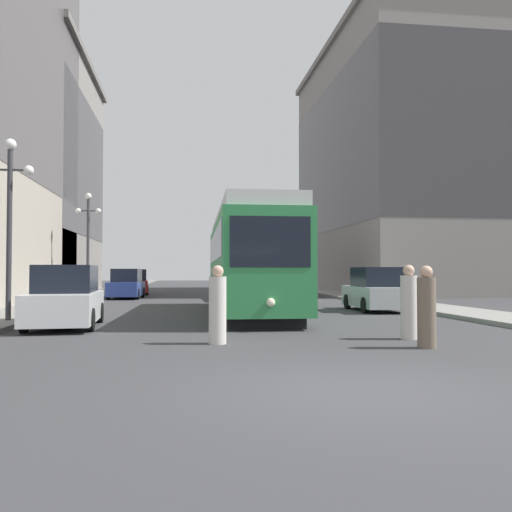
% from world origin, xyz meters
% --- Properties ---
extents(ground_plane, '(200.00, 200.00, 0.00)m').
position_xyz_m(ground_plane, '(0.00, 0.00, 0.00)').
color(ground_plane, '#38383A').
extents(sidewalk_left, '(2.63, 120.00, 0.15)m').
position_xyz_m(sidewalk_left, '(-8.32, 40.00, 0.07)').
color(sidewalk_left, gray).
rests_on(sidewalk_left, ground).
extents(sidewalk_right, '(2.63, 120.00, 0.15)m').
position_xyz_m(sidewalk_right, '(8.32, 40.00, 0.07)').
color(sidewalk_right, gray).
rests_on(sidewalk_right, ground).
extents(streetcar, '(2.97, 13.52, 3.89)m').
position_xyz_m(streetcar, '(0.23, 14.03, 2.10)').
color(streetcar, black).
rests_on(streetcar, ground).
extents(transit_bus, '(2.88, 11.26, 3.45)m').
position_xyz_m(transit_bus, '(3.20, 27.10, 1.95)').
color(transit_bus, black).
rests_on(transit_bus, ground).
extents(parked_car_left_near, '(2.04, 4.33, 1.82)m').
position_xyz_m(parked_car_left_near, '(-5.70, 27.01, 0.84)').
color(parked_car_left_near, black).
rests_on(parked_car_left_near, ground).
extents(parked_car_left_mid, '(2.11, 5.03, 1.82)m').
position_xyz_m(parked_car_left_mid, '(-5.71, 33.22, 0.84)').
color(parked_car_left_mid, black).
rests_on(parked_car_left_mid, ground).
extents(parked_car_right_far, '(2.02, 4.35, 1.82)m').
position_xyz_m(parked_car_right_far, '(5.70, 14.77, 0.84)').
color(parked_car_right_far, black).
rests_on(parked_car_right_far, ground).
extents(parked_car_left_far, '(2.07, 4.49, 1.82)m').
position_xyz_m(parked_car_left_far, '(-5.71, 9.47, 0.84)').
color(parked_car_left_far, black).
rests_on(parked_car_left_far, ground).
extents(pedestrian_crossing_near, '(0.39, 0.39, 1.76)m').
position_xyz_m(pedestrian_crossing_near, '(2.85, 3.85, 0.82)').
color(pedestrian_crossing_near, '#6B5B4C').
rests_on(pedestrian_crossing_near, ground).
extents(pedestrian_crossing_far, '(0.40, 0.40, 1.77)m').
position_xyz_m(pedestrian_crossing_far, '(-1.52, 5.14, 0.82)').
color(pedestrian_crossing_far, beige).
rests_on(pedestrian_crossing_far, ground).
extents(pedestrian_on_sidewalk, '(0.40, 0.40, 1.79)m').
position_xyz_m(pedestrian_on_sidewalk, '(3.12, 5.38, 0.84)').
color(pedestrian_on_sidewalk, beige).
rests_on(pedestrian_on_sidewalk, ground).
extents(lamp_post_left_near, '(1.41, 0.36, 5.60)m').
position_xyz_m(lamp_post_left_near, '(-7.60, 10.42, 3.82)').
color(lamp_post_left_near, '#333338').
rests_on(lamp_post_left_near, sidewalk_left).
extents(lamp_post_left_far, '(1.41, 0.36, 5.95)m').
position_xyz_m(lamp_post_left_far, '(-7.60, 24.55, 4.02)').
color(lamp_post_left_far, '#333338').
rests_on(lamp_post_left_far, sidewalk_left).
extents(building_right_corner, '(14.24, 23.88, 20.54)m').
position_xyz_m(building_right_corner, '(16.45, 36.34, 10.56)').
color(building_right_corner, gray).
rests_on(building_right_corner, ground).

